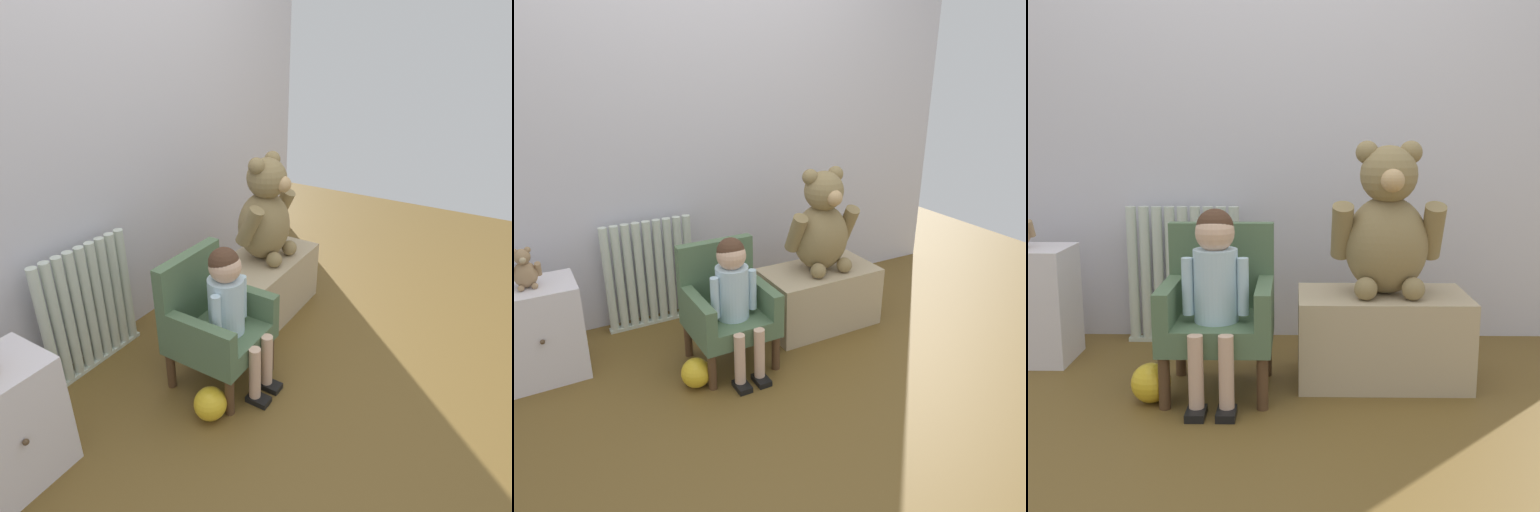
% 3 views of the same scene
% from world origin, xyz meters
% --- Properties ---
extents(ground_plane, '(6.00, 6.00, 0.00)m').
position_xyz_m(ground_plane, '(0.00, 0.00, 0.00)').
color(ground_plane, brown).
extents(back_wall, '(3.80, 0.05, 2.40)m').
position_xyz_m(back_wall, '(0.00, 1.11, 1.20)').
color(back_wall, silver).
rests_on(back_wall, ground_plane).
extents(radiator, '(0.56, 0.05, 0.67)m').
position_xyz_m(radiator, '(-0.39, 0.99, 0.33)').
color(radiator, silver).
rests_on(radiator, ground_plane).
extents(child_armchair, '(0.43, 0.41, 0.65)m').
position_xyz_m(child_armchair, '(-0.15, 0.40, 0.33)').
color(child_armchair, '#4F6A49').
rests_on(child_armchair, ground_plane).
extents(child_figure, '(0.25, 0.35, 0.74)m').
position_xyz_m(child_figure, '(-0.15, 0.29, 0.48)').
color(child_figure, silver).
rests_on(child_figure, ground_plane).
extents(low_bench, '(0.69, 0.39, 0.37)m').
position_xyz_m(low_bench, '(0.51, 0.49, 0.18)').
color(low_bench, tan).
rests_on(low_bench, ground_plane).
extents(large_teddy_bear, '(0.45, 0.32, 0.62)m').
position_xyz_m(large_teddy_bear, '(0.52, 0.50, 0.64)').
color(large_teddy_bear, olive).
rests_on(large_teddy_bear, low_bench).
extents(toy_ball, '(0.15, 0.15, 0.15)m').
position_xyz_m(toy_ball, '(-0.39, 0.24, 0.08)').
color(toy_ball, gold).
rests_on(toy_ball, ground_plane).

